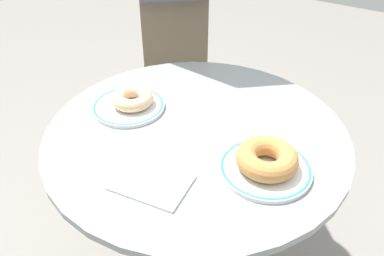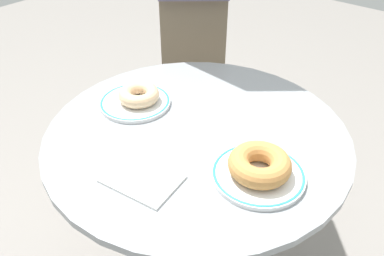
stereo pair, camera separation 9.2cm
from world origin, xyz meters
The scene contains 6 objects.
cafe_table centered at (0.00, 0.00, 0.54)m, with size 0.73×0.73×0.77m.
plate_left centered at (-0.20, -0.01, 0.78)m, with size 0.19×0.19×0.01m.
plate_right centered at (0.20, -0.04, 0.78)m, with size 0.19×0.19×0.01m.
donut_glazed centered at (-0.19, -0.01, 0.80)m, with size 0.11×0.11×0.03m, color #E0B789.
donut_old_fashioned centered at (0.20, -0.04, 0.81)m, with size 0.13×0.13×0.04m, color #BC7F42.
paper_napkin centered at (0.02, -0.20, 0.78)m, with size 0.15×0.11×0.01m, color white.
Camera 2 is at (0.48, -0.58, 1.33)m, focal length 36.52 mm.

